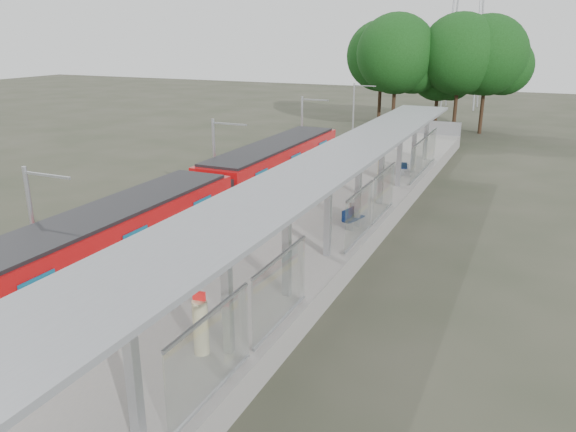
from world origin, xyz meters
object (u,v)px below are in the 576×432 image
object	(u,v)px
train	(210,202)
litter_bin	(353,210)
bench_mid	(352,217)
info_pillar_near	(201,327)
bench_far	(402,164)
info_pillar_far	(381,165)

from	to	relation	value
train	litter_bin	distance (m)	6.95
bench_mid	info_pillar_near	distance (m)	12.17
bench_far	info_pillar_near	bearing A→B (deg)	-103.51
info_pillar_near	info_pillar_far	distance (m)	22.19
litter_bin	bench_far	bearing A→B (deg)	90.25
info_pillar_near	litter_bin	bearing A→B (deg)	82.35
bench_far	info_pillar_near	world-z (taller)	info_pillar_near
info_pillar_near	bench_mid	bearing A→B (deg)	80.67
train	bench_mid	distance (m)	6.73
info_pillar_far	litter_bin	xyz separation A→B (m)	(1.01, -8.76, -0.34)
info_pillar_far	info_pillar_near	bearing A→B (deg)	-95.94
bench_mid	info_pillar_far	distance (m)	10.11
bench_mid	litter_bin	world-z (taller)	bench_mid
info_pillar_near	litter_bin	distance (m)	13.42
bench_far	info_pillar_far	xyz separation A→B (m)	(-0.97, -1.52, 0.17)
train	bench_far	bearing A→B (deg)	66.66
bench_mid	bench_far	size ratio (longest dim) A/B	0.82
train	bench_mid	world-z (taller)	train
train	bench_far	size ratio (longest dim) A/B	16.09
litter_bin	train	bearing A→B (deg)	-149.86
train	info_pillar_near	bearing A→B (deg)	-59.57
train	info_pillar_far	size ratio (longest dim) A/B	15.72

